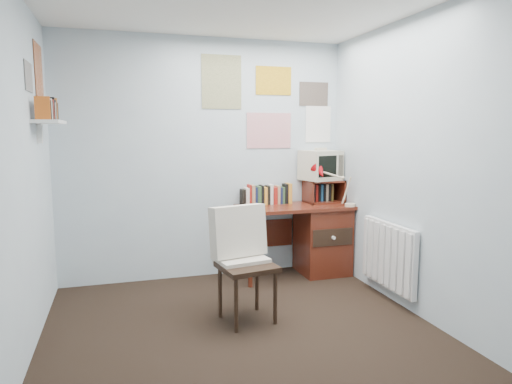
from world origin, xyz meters
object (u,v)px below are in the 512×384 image
at_px(desk, 317,236).
at_px(wall_shelf, 50,122).
at_px(desk_lamp, 351,187).
at_px(radiator, 389,255).
at_px(desk_chair, 247,267).
at_px(crt_tv, 320,164).
at_px(tv_riser, 324,191).

bearing_deg(desk, wall_shelf, -171.60).
bearing_deg(desk_lamp, desk, 151.69).
bearing_deg(desk, radiator, -72.76).
height_order(desk_chair, radiator, desk_chair).
bearing_deg(radiator, crt_tv, 101.01).
distance_m(desk, tv_riser, 0.51).
xyz_separation_m(desk_chair, radiator, (1.37, 0.08, -0.04)).
distance_m(desk, desk_lamp, 0.65).
distance_m(desk_lamp, crt_tv, 0.46).
bearing_deg(desk_chair, radiator, -6.53).
height_order(tv_riser, wall_shelf, wall_shelf).
xyz_separation_m(desk, desk_chair, (-1.08, -1.01, 0.05)).
height_order(crt_tv, wall_shelf, wall_shelf).
bearing_deg(desk_lamp, tv_riser, 125.42).
bearing_deg(tv_riser, crt_tv, 151.08).
relative_size(tv_riser, radiator, 0.50).
distance_m(desk, desk_chair, 1.48).
height_order(desk_chair, desk_lamp, desk_lamp).
relative_size(desk_chair, wall_shelf, 1.47).
distance_m(desk_lamp, tv_riser, 0.37).
bearing_deg(tv_riser, radiator, -80.72).
distance_m(crt_tv, wall_shelf, 2.74).
distance_m(desk, crt_tv, 0.80).
relative_size(crt_tv, wall_shelf, 0.60).
distance_m(tv_riser, wall_shelf, 2.83).
bearing_deg(desk_chair, desk, 33.11).
xyz_separation_m(desk, wall_shelf, (-2.57, -0.38, 1.21)).
bearing_deg(tv_riser, wall_shelf, -169.68).
bearing_deg(wall_shelf, desk_chair, -23.00).
bearing_deg(desk_lamp, desk_chair, -138.64).
relative_size(desk_chair, radiator, 1.14).
bearing_deg(desk_chair, crt_tv, 34.48).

